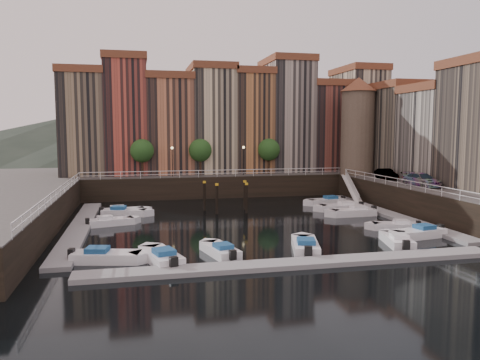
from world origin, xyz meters
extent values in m
plane|color=black|center=(0.00, 0.00, 0.00)|extent=(200.00, 200.00, 0.00)
cube|color=black|center=(0.00, 26.00, 1.50)|extent=(80.00, 20.00, 3.00)
cube|color=gray|center=(-16.20, -1.00, 0.17)|extent=(2.00, 28.00, 0.35)
cube|color=gray|center=(16.20, -1.00, 0.17)|extent=(2.00, 28.00, 0.35)
cube|color=gray|center=(0.00, -17.00, 0.17)|extent=(30.00, 2.00, 0.35)
cone|color=#2D382D|center=(-30.00, 110.00, 7.00)|extent=(80.00, 80.00, 14.00)
cone|color=#2D382D|center=(5.00, 110.00, 9.00)|extent=(100.00, 100.00, 18.00)
cone|color=#2D382D|center=(40.00, 110.00, 6.00)|extent=(70.00, 70.00, 12.00)
cube|color=#887256|center=(-18.00, 23.50, 10.00)|extent=(6.00, 10.00, 14.00)
cube|color=brown|center=(-18.00, 23.50, 17.50)|extent=(6.30, 10.30, 1.00)
cube|color=#B94A3A|center=(-12.10, 23.50, 11.00)|extent=(5.80, 10.00, 16.00)
cube|color=brown|center=(-12.10, 23.50, 19.50)|extent=(6.10, 10.30, 1.00)
cube|color=#C2744F|center=(-5.95, 23.50, 9.75)|extent=(6.50, 10.00, 13.50)
cube|color=brown|center=(-5.95, 23.50, 17.00)|extent=(6.80, 10.30, 1.00)
cube|color=beige|center=(0.40, 23.50, 10.50)|extent=(6.20, 10.00, 15.00)
cube|color=brown|center=(0.40, 23.50, 18.50)|extent=(6.50, 10.30, 1.00)
cube|color=#B57442|center=(6.30, 23.50, 10.25)|extent=(5.60, 10.00, 14.50)
cube|color=brown|center=(6.30, 23.50, 18.00)|extent=(5.90, 10.30, 1.00)
cube|color=#A9998C|center=(12.30, 23.50, 11.25)|extent=(6.40, 10.00, 16.50)
cube|color=brown|center=(12.30, 23.50, 20.00)|extent=(6.70, 10.30, 1.00)
cube|color=brown|center=(18.50, 23.50, 9.50)|extent=(6.00, 10.00, 13.00)
cube|color=brown|center=(18.50, 23.50, 16.50)|extent=(6.30, 10.30, 1.00)
cube|color=beige|center=(24.45, 23.50, 10.75)|extent=(5.90, 10.00, 15.50)
cube|color=brown|center=(24.45, 23.50, 19.00)|extent=(6.20, 10.30, 1.00)
cube|color=#746A58|center=(26.50, 12.00, 9.00)|extent=(9.00, 8.00, 12.00)
cube|color=brown|center=(26.50, 12.00, 15.50)|extent=(9.30, 8.30, 1.00)
cube|color=#BCB4A4|center=(26.50, 4.00, 8.50)|extent=(9.00, 8.00, 11.00)
cube|color=brown|center=(26.50, 4.00, 14.50)|extent=(9.30, 8.30, 1.00)
cylinder|color=#6B5B4C|center=(20.00, 14.50, 9.00)|extent=(4.60, 4.60, 12.00)
cone|color=brown|center=(20.00, 14.50, 15.80)|extent=(5.20, 5.20, 2.00)
cylinder|color=black|center=(-10.00, 18.20, 4.20)|extent=(0.30, 0.30, 2.40)
sphere|color=#1E4719|center=(-10.00, 18.20, 6.60)|extent=(3.20, 3.20, 3.20)
cylinder|color=black|center=(-2.00, 18.20, 4.20)|extent=(0.30, 0.30, 2.40)
sphere|color=#1E4719|center=(-2.00, 18.20, 6.60)|extent=(3.20, 3.20, 3.20)
cylinder|color=black|center=(8.00, 18.20, 4.20)|extent=(0.30, 0.30, 2.40)
sphere|color=#1E4719|center=(8.00, 18.20, 6.60)|extent=(3.20, 3.20, 3.20)
cylinder|color=black|center=(-6.00, 17.20, 5.00)|extent=(0.12, 0.12, 4.00)
sphere|color=#FFD88C|center=(-6.00, 17.20, 7.00)|extent=(0.36, 0.36, 0.36)
cylinder|color=black|center=(4.00, 17.20, 5.00)|extent=(0.12, 0.12, 4.00)
sphere|color=#FFD88C|center=(4.00, 17.20, 7.00)|extent=(0.36, 0.36, 0.36)
cube|color=white|center=(0.00, 16.00, 3.95)|extent=(36.00, 0.08, 0.08)
cube|color=white|center=(0.00, 16.00, 3.50)|extent=(36.00, 0.06, 0.06)
cube|color=white|center=(18.00, -1.00, 3.95)|extent=(0.08, 34.00, 0.08)
cube|color=white|center=(18.00, -1.00, 3.50)|extent=(0.06, 34.00, 0.06)
cube|color=white|center=(-18.00, -1.00, 3.95)|extent=(0.08, 34.00, 0.08)
cube|color=white|center=(-18.00, -1.00, 3.50)|extent=(0.06, 34.00, 0.06)
cube|color=white|center=(17.10, 10.00, 1.75)|extent=(2.78, 8.26, 2.81)
cube|color=white|center=(17.10, 10.00, 2.25)|extent=(1.93, 8.32, 3.65)
cylinder|color=black|center=(-2.05, 4.25, 1.50)|extent=(0.32, 0.32, 3.60)
cylinder|color=gold|center=(-2.05, 4.25, 3.35)|extent=(0.36, 0.36, 0.25)
cylinder|color=black|center=(-3.07, 6.92, 1.50)|extent=(0.32, 0.32, 3.60)
cylinder|color=gold|center=(-3.07, 6.92, 3.35)|extent=(0.36, 0.36, 0.25)
cylinder|color=black|center=(1.33, 4.07, 1.50)|extent=(0.32, 0.32, 3.60)
cylinder|color=gold|center=(1.33, 4.07, 3.35)|extent=(0.36, 0.36, 0.25)
cylinder|color=black|center=(1.71, 6.55, 1.50)|extent=(0.32, 0.32, 3.60)
cylinder|color=gold|center=(1.71, 6.55, 3.35)|extent=(0.36, 0.36, 0.25)
cube|color=white|center=(-13.02, -13.14, 0.33)|extent=(5.10, 2.88, 0.82)
cube|color=navy|center=(-13.66, -12.99, 0.82)|extent=(1.78, 1.62, 0.55)
cube|color=black|center=(-15.47, -12.58, 0.60)|extent=(0.49, 0.62, 0.76)
cube|color=white|center=(-13.38, 0.35, 0.30)|extent=(4.62, 2.72, 0.74)
cube|color=white|center=(-13.95, 0.20, 0.74)|extent=(1.63, 1.49, 0.49)
cube|color=black|center=(-15.57, -0.22, 0.54)|extent=(0.46, 0.56, 0.69)
cube|color=white|center=(-12.21, 5.32, 0.32)|extent=(5.05, 2.88, 0.81)
cube|color=navy|center=(-12.84, 5.47, 0.81)|extent=(1.77, 1.61, 0.54)
cube|color=black|center=(-14.63, 5.89, 0.59)|extent=(0.49, 0.61, 0.76)
cube|color=white|center=(-12.35, 6.08, 0.31)|extent=(4.82, 2.38, 0.79)
cube|color=white|center=(-12.97, 5.99, 0.79)|extent=(1.62, 1.44, 0.52)
cube|color=black|center=(-14.74, 5.76, 0.58)|extent=(0.43, 0.57, 0.73)
cube|color=white|center=(13.25, -11.13, 0.33)|extent=(5.11, 2.70, 0.83)
cube|color=navy|center=(13.90, -11.01, 0.83)|extent=(1.76, 1.58, 0.55)
cube|color=black|center=(15.75, -10.68, 0.61)|extent=(0.48, 0.61, 0.77)
cube|color=white|center=(13.08, -7.61, 0.28)|extent=(4.45, 2.68, 0.71)
cube|color=white|center=(13.63, -7.76, 0.71)|extent=(1.58, 1.45, 0.47)
cube|color=black|center=(15.17, -8.20, 0.52)|extent=(0.45, 0.55, 0.66)
cube|color=white|center=(12.40, -0.11, 0.33)|extent=(4.94, 2.00, 0.84)
cube|color=white|center=(13.07, -0.09, 0.84)|extent=(1.59, 1.37, 0.56)
cube|color=black|center=(14.96, -0.05, 0.61)|extent=(0.40, 0.57, 0.78)
cube|color=white|center=(12.48, 3.24, 0.33)|extent=(4.97, 2.13, 0.83)
cube|color=white|center=(13.14, 3.21, 0.83)|extent=(1.62, 1.41, 0.55)
cube|color=black|center=(15.03, 3.12, 0.61)|extent=(0.42, 0.57, 0.78)
cube|color=white|center=(12.65, 7.93, 0.32)|extent=(4.95, 2.43, 0.81)
cube|color=navy|center=(13.30, 8.01, 0.81)|extent=(1.67, 1.48, 0.54)
cube|color=black|center=(15.12, 8.24, 0.59)|extent=(0.44, 0.58, 0.76)
cube|color=white|center=(-9.23, -13.96, 0.33)|extent=(3.17, 5.21, 0.83)
cube|color=navy|center=(-9.04, -14.60, 0.83)|extent=(1.71, 1.86, 0.55)
cube|color=black|center=(-8.51, -16.41, 0.61)|extent=(0.64, 0.53, 0.78)
cube|color=white|center=(-4.76, -12.95, 0.30)|extent=(2.64, 4.62, 0.74)
cube|color=navy|center=(-4.62, -13.53, 0.74)|extent=(1.47, 1.62, 0.49)
cube|color=black|center=(-4.24, -15.17, 0.54)|extent=(0.56, 0.45, 0.69)
cube|color=white|center=(1.96, -13.22, 0.34)|extent=(3.16, 5.26, 0.84)
cube|color=navy|center=(1.78, -13.86, 0.84)|extent=(1.71, 1.87, 0.56)
cube|color=black|center=(1.27, -15.70, 0.62)|extent=(0.64, 0.53, 0.78)
cube|color=white|center=(10.03, -12.99, 0.31)|extent=(2.81, 4.84, 0.77)
cube|color=white|center=(9.88, -13.59, 0.77)|extent=(1.56, 1.71, 0.52)
cube|color=black|center=(9.45, -15.29, 0.57)|extent=(0.59, 0.48, 0.72)
imported|color=gray|center=(20.63, 7.19, 3.72)|extent=(2.04, 4.35, 1.44)
imported|color=gray|center=(20.46, 7.14, 3.69)|extent=(1.79, 4.27, 1.37)
imported|color=gray|center=(20.57, -0.42, 3.75)|extent=(2.73, 5.38, 1.50)
camera|label=1|loc=(-10.78, -47.04, 9.38)|focal=35.00mm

